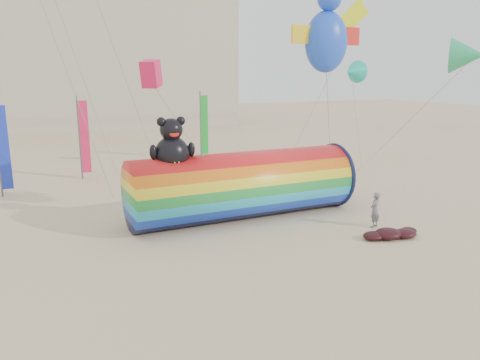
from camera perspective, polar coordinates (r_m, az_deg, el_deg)
name	(u,v)px	position (r m, az deg, el deg)	size (l,w,h in m)	color
ground	(245,252)	(17.70, 0.65, -8.74)	(160.00, 160.00, 0.00)	#CCB58C
windsock_assembly	(243,183)	(21.41, 0.32, -0.39)	(10.51, 3.20, 4.85)	red
kite_handler	(375,210)	(21.01, 16.12, -3.52)	(0.57, 0.37, 1.55)	slate
fabric_bundle	(391,233)	(20.07, 17.94, -6.22)	(2.62, 1.35, 0.41)	#3E0B11
festival_banners	(109,136)	(31.21, -15.70, 5.24)	(14.41, 6.02, 5.20)	#59595E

